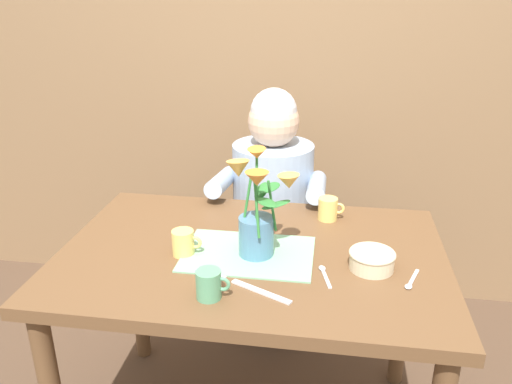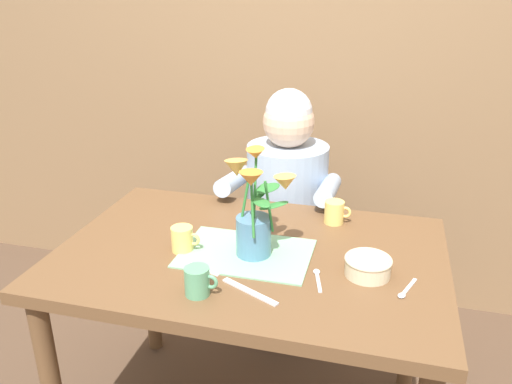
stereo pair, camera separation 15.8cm
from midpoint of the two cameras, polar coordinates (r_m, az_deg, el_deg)
name	(u,v)px [view 2 (the right image)]	position (r m, az deg, el deg)	size (l,w,h in m)	color
wood_panel_backdrop	(311,46)	(2.47, 7.98, 15.72)	(4.00, 0.10, 2.50)	brown
dining_table	(250,277)	(1.66, 2.14, -9.54)	(1.20, 0.80, 0.74)	brown
seated_person	(286,220)	(2.24, 5.39, -3.21)	(0.45, 0.47, 1.14)	#4C4C56
striped_placemat	(246,253)	(1.60, 1.72, -6.89)	(0.40, 0.28, 0.01)	#7AB289
flower_vase	(255,215)	(1.53, 2.82, -2.63)	(0.24, 0.22, 0.33)	teal
ceramic_bowl	(368,266)	(1.53, 15.29, -7.99)	(0.14, 0.14, 0.06)	beige
dinner_knife	(250,292)	(1.41, 2.56, -11.09)	(0.19, 0.02, 0.01)	silver
ceramic_mug	(183,239)	(1.60, -5.36, -5.29)	(0.09, 0.07, 0.08)	#E5C666
tea_cup	(335,212)	(1.81, 11.22, -2.27)	(0.09, 0.07, 0.08)	#E5C666
coffee_cup	(198,281)	(1.39, -3.23, -9.97)	(0.09, 0.07, 0.08)	#569970
spoon_0	(198,267)	(1.52, -3.55, -8.41)	(0.12, 0.06, 0.01)	silver
spoon_1	(317,277)	(1.50, 9.91, -9.33)	(0.04, 0.12, 0.01)	silver
spoon_2	(405,291)	(1.49, 19.25, -10.47)	(0.06, 0.12, 0.01)	silver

